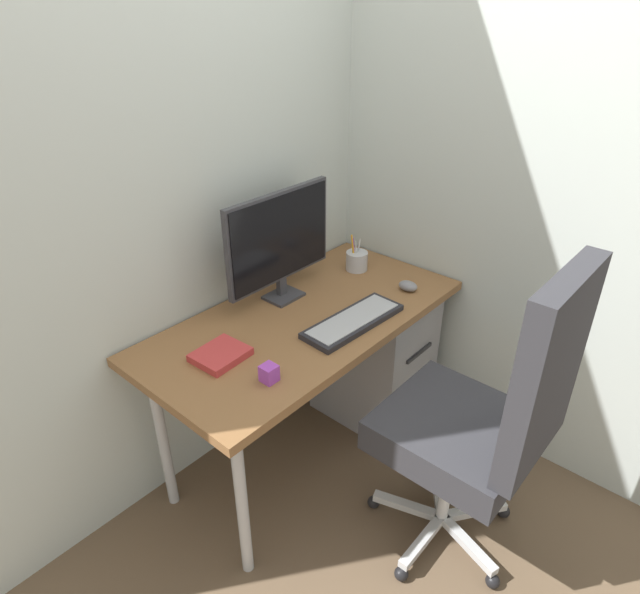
{
  "coord_description": "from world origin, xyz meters",
  "views": [
    {
      "loc": [
        -1.3,
        -1.22,
        1.8
      ],
      "look_at": [
        0.01,
        -0.06,
        0.81
      ],
      "focal_mm": 30.38,
      "sensor_mm": 36.0,
      "label": 1
    }
  ],
  "objects_px": {
    "pen_holder": "(357,261)",
    "notebook": "(221,355)",
    "monitor": "(280,240)",
    "office_chair": "(486,417)",
    "mouse": "(408,286)",
    "filing_cabinet": "(373,355)",
    "desk_clamp_accessory": "(269,373)",
    "keyboard": "(353,321)"
  },
  "relations": [
    {
      "from": "office_chair",
      "to": "filing_cabinet",
      "type": "relative_size",
      "value": 1.87
    },
    {
      "from": "mouse",
      "to": "notebook",
      "type": "distance_m",
      "value": 0.85
    },
    {
      "from": "filing_cabinet",
      "to": "pen_holder",
      "type": "height_order",
      "value": "pen_holder"
    },
    {
      "from": "pen_holder",
      "to": "desk_clamp_accessory",
      "type": "relative_size",
      "value": 2.97
    },
    {
      "from": "keyboard",
      "to": "mouse",
      "type": "distance_m",
      "value": 0.36
    },
    {
      "from": "filing_cabinet",
      "to": "notebook",
      "type": "relative_size",
      "value": 3.66
    },
    {
      "from": "monitor",
      "to": "notebook",
      "type": "relative_size",
      "value": 3.05
    },
    {
      "from": "keyboard",
      "to": "notebook",
      "type": "bearing_deg",
      "value": 156.54
    },
    {
      "from": "keyboard",
      "to": "pen_holder",
      "type": "distance_m",
      "value": 0.46
    },
    {
      "from": "notebook",
      "to": "filing_cabinet",
      "type": "bearing_deg",
      "value": -7.99
    },
    {
      "from": "keyboard",
      "to": "desk_clamp_accessory",
      "type": "distance_m",
      "value": 0.45
    },
    {
      "from": "filing_cabinet",
      "to": "notebook",
      "type": "height_order",
      "value": "notebook"
    },
    {
      "from": "monitor",
      "to": "pen_holder",
      "type": "bearing_deg",
      "value": -10.72
    },
    {
      "from": "keyboard",
      "to": "mouse",
      "type": "height_order",
      "value": "mouse"
    },
    {
      "from": "notebook",
      "to": "mouse",
      "type": "bearing_deg",
      "value": -17.77
    },
    {
      "from": "office_chair",
      "to": "keyboard",
      "type": "bearing_deg",
      "value": 86.06
    },
    {
      "from": "office_chair",
      "to": "notebook",
      "type": "xyz_separation_m",
      "value": [
        -0.43,
        0.78,
        0.11
      ]
    },
    {
      "from": "office_chair",
      "to": "mouse",
      "type": "bearing_deg",
      "value": 54.93
    },
    {
      "from": "keyboard",
      "to": "notebook",
      "type": "distance_m",
      "value": 0.51
    },
    {
      "from": "keyboard",
      "to": "notebook",
      "type": "xyz_separation_m",
      "value": [
        -0.47,
        0.2,
        0.0
      ]
    },
    {
      "from": "keyboard",
      "to": "pen_holder",
      "type": "bearing_deg",
      "value": 36.42
    },
    {
      "from": "monitor",
      "to": "pen_holder",
      "type": "relative_size",
      "value": 3.08
    },
    {
      "from": "monitor",
      "to": "pen_holder",
      "type": "xyz_separation_m",
      "value": [
        0.4,
        -0.08,
        -0.21
      ]
    },
    {
      "from": "filing_cabinet",
      "to": "mouse",
      "type": "xyz_separation_m",
      "value": [
        0.01,
        -0.15,
        0.42
      ]
    },
    {
      "from": "filing_cabinet",
      "to": "monitor",
      "type": "xyz_separation_m",
      "value": [
        -0.37,
        0.21,
        0.65
      ]
    },
    {
      "from": "office_chair",
      "to": "keyboard",
      "type": "relative_size",
      "value": 2.71
    },
    {
      "from": "office_chair",
      "to": "mouse",
      "type": "xyz_separation_m",
      "value": [
        0.4,
        0.57,
        0.11
      ]
    },
    {
      "from": "filing_cabinet",
      "to": "keyboard",
      "type": "distance_m",
      "value": 0.55
    },
    {
      "from": "notebook",
      "to": "pen_holder",
      "type": "bearing_deg",
      "value": 1.4
    },
    {
      "from": "office_chair",
      "to": "mouse",
      "type": "height_order",
      "value": "office_chair"
    },
    {
      "from": "monitor",
      "to": "keyboard",
      "type": "bearing_deg",
      "value": -85.65
    },
    {
      "from": "monitor",
      "to": "mouse",
      "type": "xyz_separation_m",
      "value": [
        0.38,
        -0.36,
        -0.23
      ]
    },
    {
      "from": "monitor",
      "to": "notebook",
      "type": "xyz_separation_m",
      "value": [
        -0.44,
        -0.15,
        -0.24
      ]
    },
    {
      "from": "monitor",
      "to": "desk_clamp_accessory",
      "type": "bearing_deg",
      "value": -139.4
    },
    {
      "from": "pen_holder",
      "to": "notebook",
      "type": "distance_m",
      "value": 0.84
    },
    {
      "from": "monitor",
      "to": "notebook",
      "type": "height_order",
      "value": "monitor"
    },
    {
      "from": "monitor",
      "to": "keyboard",
      "type": "height_order",
      "value": "monitor"
    },
    {
      "from": "filing_cabinet",
      "to": "monitor",
      "type": "relative_size",
      "value": 1.2
    },
    {
      "from": "monitor",
      "to": "keyboard",
      "type": "distance_m",
      "value": 0.42
    },
    {
      "from": "filing_cabinet",
      "to": "keyboard",
      "type": "relative_size",
      "value": 1.45
    },
    {
      "from": "mouse",
      "to": "notebook",
      "type": "height_order",
      "value": "mouse"
    },
    {
      "from": "filing_cabinet",
      "to": "mouse",
      "type": "distance_m",
      "value": 0.44
    }
  ]
}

